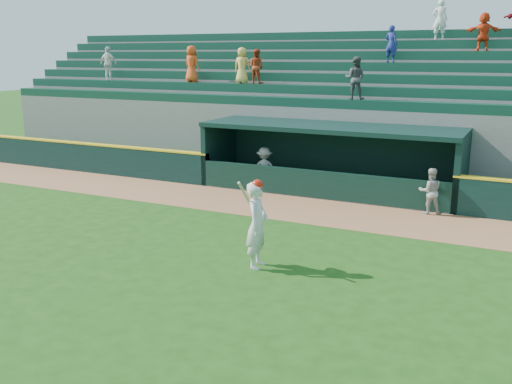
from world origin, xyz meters
TOP-DOWN VIEW (x-y plane):
  - ground at (0.00, 0.00)m, footprint 120.00×120.00m
  - warning_track at (0.00, 4.90)m, footprint 40.00×3.00m
  - field_wall_left at (-12.25, 6.55)m, footprint 15.50×0.30m
  - wall_stripe_left at (-12.25, 6.55)m, footprint 15.50×0.32m
  - dugout_player_front at (3.87, 6.21)m, footprint 0.88×0.79m
  - dugout_player_inside at (-2.27, 6.93)m, footprint 1.17×0.91m
  - dugout at (0.00, 8.00)m, footprint 9.40×2.80m
  - stands at (0.03, 12.57)m, footprint 34.50×6.27m
  - batter_at_plate at (1.00, -0.38)m, footprint 0.61×0.88m

SIDE VIEW (x-z plane):
  - ground at x=0.00m, z-range 0.00..0.00m
  - warning_track at x=0.00m, z-range 0.00..0.01m
  - field_wall_left at x=-12.25m, z-range 0.00..1.20m
  - dugout_player_front at x=3.87m, z-range 0.00..1.48m
  - dugout_player_inside at x=-2.27m, z-range 0.00..1.59m
  - batter_at_plate at x=1.00m, z-range -0.01..2.14m
  - wall_stripe_left at x=-12.25m, z-range 1.20..1.26m
  - dugout at x=0.00m, z-range 0.13..2.59m
  - stands at x=0.03m, z-range -1.38..6.18m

